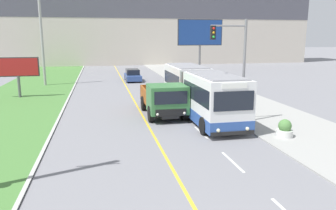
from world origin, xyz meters
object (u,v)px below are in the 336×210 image
at_px(car_distant, 133,75).
at_px(utility_pole_far, 42,35).
at_px(traffic_light_mast, 235,59).
at_px(planter_round_second, 243,108).
at_px(planter_round_near, 285,129).
at_px(billboard_large, 200,35).
at_px(city_bus, 199,92).
at_px(planter_round_third, 216,96).
at_px(billboard_small, 17,68).
at_px(planter_round_far, 199,87).
at_px(dump_truck, 165,100).

height_order(car_distant, utility_pole_far, utility_pole_far).
bearing_deg(traffic_light_mast, planter_round_second, 50.32).
height_order(utility_pole_far, planter_round_near, utility_pole_far).
bearing_deg(billboard_large, utility_pole_far, 173.50).
xyz_separation_m(city_bus, planter_round_second, (2.80, -1.21, -1.07)).
bearing_deg(city_bus, utility_pole_far, 127.12).
height_order(city_bus, billboard_large, billboard_large).
distance_m(utility_pole_far, planter_round_third, 20.79).
height_order(traffic_light_mast, planter_round_second, traffic_light_mast).
xyz_separation_m(utility_pole_far, billboard_small, (-1.07, -7.47, -2.96)).
xyz_separation_m(traffic_light_mast, planter_round_far, (1.59, 12.17, -3.54)).
height_order(city_bus, dump_truck, city_bus).
xyz_separation_m(city_bus, utility_pole_far, (-12.78, 16.89, 3.96)).
distance_m(city_bus, traffic_light_mast, 4.10).
height_order(dump_truck, planter_round_third, dump_truck).
xyz_separation_m(utility_pole_far, traffic_light_mast, (14.07, -19.92, -1.52)).
bearing_deg(billboard_large, city_bus, -107.32).
relative_size(car_distant, planter_round_near, 4.46).
height_order(car_distant, traffic_light_mast, traffic_light_mast).
bearing_deg(billboard_large, planter_round_far, -107.02).
relative_size(billboard_small, planter_round_near, 3.77).
bearing_deg(planter_round_near, planter_round_third, 90.85).
distance_m(billboard_small, planter_round_third, 17.56).
bearing_deg(planter_round_second, traffic_light_mast, -129.68).
relative_size(city_bus, utility_pole_far, 1.12).
bearing_deg(utility_pole_far, planter_round_near, -56.10).
xyz_separation_m(dump_truck, car_distant, (-0.24, 19.07, -0.50)).
relative_size(planter_round_near, planter_round_far, 0.99).
xyz_separation_m(planter_round_near, planter_round_far, (0.03, 15.53, 0.00)).
relative_size(billboard_large, planter_round_far, 7.51).
distance_m(billboard_small, planter_round_second, 19.86).
bearing_deg(dump_truck, billboard_large, 64.96).
bearing_deg(city_bus, billboard_small, 145.76).
bearing_deg(city_bus, planter_round_near, -65.90).
bearing_deg(planter_round_second, planter_round_third, 91.03).
relative_size(dump_truck, billboard_large, 0.84).
height_order(car_distant, billboard_small, billboard_small).
height_order(utility_pole_far, traffic_light_mast, utility_pole_far).
distance_m(utility_pole_far, planter_round_far, 18.20).
bearing_deg(planter_round_near, billboard_small, 136.57).
bearing_deg(billboard_small, planter_round_second, -32.58).
bearing_deg(planter_round_third, traffic_light_mast, -101.43).
height_order(dump_truck, billboard_large, billboard_large).
relative_size(utility_pole_far, traffic_light_mast, 1.72).
bearing_deg(planter_round_near, billboard_large, 85.19).
bearing_deg(billboard_small, planter_round_far, -0.97).
height_order(city_bus, planter_round_third, city_bus).
distance_m(city_bus, planter_round_third, 4.92).
bearing_deg(planter_round_near, dump_truck, 132.26).
height_order(dump_truck, utility_pole_far, utility_pole_far).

